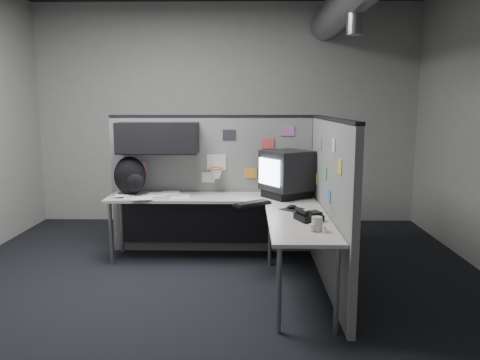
{
  "coord_description": "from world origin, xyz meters",
  "views": [
    {
      "loc": [
        0.32,
        -4.17,
        1.75
      ],
      "look_at": [
        0.24,
        0.35,
        1.02
      ],
      "focal_mm": 35.0,
      "sensor_mm": 36.0,
      "label": 1
    }
  ],
  "objects_px": {
    "desk": "(232,212)",
    "backpack": "(131,176)",
    "keyboard": "(252,204)",
    "monitor": "(287,173)",
    "phone": "(308,216)"
  },
  "relations": [
    {
      "from": "desk",
      "to": "backpack",
      "type": "distance_m",
      "value": 1.24
    },
    {
      "from": "desk",
      "to": "keyboard",
      "type": "relative_size",
      "value": 5.67
    },
    {
      "from": "monitor",
      "to": "backpack",
      "type": "distance_m",
      "value": 1.76
    },
    {
      "from": "phone",
      "to": "backpack",
      "type": "xyz_separation_m",
      "value": [
        -1.86,
        1.13,
        0.18
      ]
    },
    {
      "from": "desk",
      "to": "monitor",
      "type": "relative_size",
      "value": 3.66
    },
    {
      "from": "desk",
      "to": "keyboard",
      "type": "xyz_separation_m",
      "value": [
        0.22,
        -0.19,
        0.13
      ]
    },
    {
      "from": "keyboard",
      "to": "phone",
      "type": "distance_m",
      "value": 0.79
    },
    {
      "from": "phone",
      "to": "backpack",
      "type": "height_order",
      "value": "backpack"
    },
    {
      "from": "desk",
      "to": "phone",
      "type": "xyz_separation_m",
      "value": [
        0.71,
        -0.81,
        0.16
      ]
    },
    {
      "from": "monitor",
      "to": "phone",
      "type": "relative_size",
      "value": 2.3
    },
    {
      "from": "keyboard",
      "to": "backpack",
      "type": "xyz_separation_m",
      "value": [
        -1.37,
        0.51,
        0.2
      ]
    },
    {
      "from": "monitor",
      "to": "backpack",
      "type": "height_order",
      "value": "monitor"
    },
    {
      "from": "monitor",
      "to": "phone",
      "type": "height_order",
      "value": "monitor"
    },
    {
      "from": "desk",
      "to": "phone",
      "type": "bearing_deg",
      "value": -48.77
    },
    {
      "from": "desk",
      "to": "phone",
      "type": "relative_size",
      "value": 8.41
    }
  ]
}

